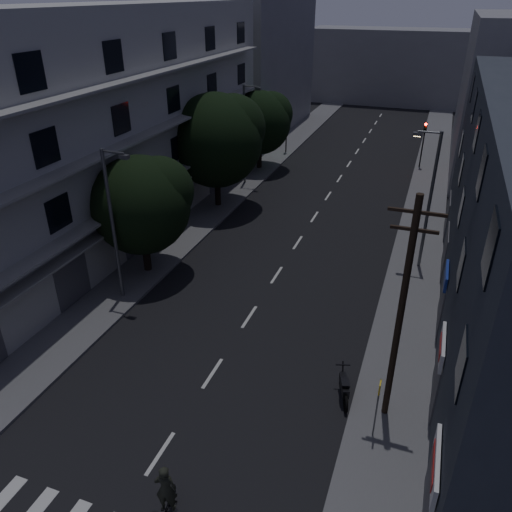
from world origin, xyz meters
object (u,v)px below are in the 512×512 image
Objects in this scene: motorcycle at (344,388)px; bus_stop_sign at (378,400)px; cyclist at (167,502)px; utility_pole at (401,311)px.

bus_stop_sign is at bearing -67.82° from motorcycle.
cyclist reaches higher than motorcycle.
cyclist is at bearing -138.26° from motorcycle.
bus_stop_sign is 1.11× the size of cyclist.
bus_stop_sign is (-0.26, -1.32, -2.98)m from utility_pole.
utility_pole is at bearing 78.80° from bus_stop_sign.
motorcycle is at bearing 45.03° from cyclist.
utility_pole is 3.27m from bus_stop_sign.
cyclist is at bearing -130.72° from utility_pole.
utility_pole is 3.94× the size of cyclist.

